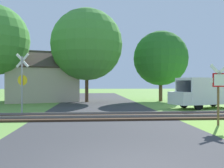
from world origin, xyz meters
name	(u,v)px	position (x,y,z in m)	size (l,w,h in m)	color
road_asphalt	(116,148)	(0.00, 2.00, 0.00)	(7.30, 80.00, 0.01)	#38383A
rail_track	(104,117)	(0.00, 8.33, 0.06)	(60.00, 2.60, 0.22)	#422D1E
stop_sign_near	(219,88)	(4.84, 5.42, 1.64)	(0.88, 0.16, 2.69)	brown
crossing_sign_far	(22,79)	(-4.86, 10.45, 2.08)	(0.85, 0.29, 3.66)	#9E9EA5
house	(41,83)	(-5.82, 21.04, 1.88)	(8.38, 7.17, 5.19)	#C6B293
tree_right	(161,58)	(6.42, 20.16, 4.42)	(5.60, 5.60, 7.22)	#513823
tree_center	(87,45)	(-1.15, 19.68, 5.66)	(7.06, 7.06, 9.20)	#513823
mail_truck	(205,91)	(7.63, 12.72, 1.24)	(5.23, 3.24, 2.24)	white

